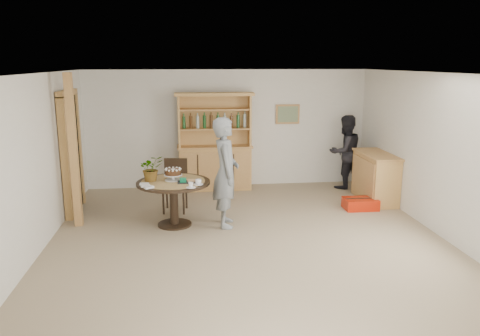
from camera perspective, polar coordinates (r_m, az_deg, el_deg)
name	(u,v)px	position (r m, az deg, el deg)	size (l,w,h in m)	color
ground	(250,245)	(7.02, 1.21, -9.42)	(7.00, 7.00, 0.00)	tan
room_shell	(251,129)	(6.57, 1.29, 4.80)	(6.04, 7.04, 2.52)	white
doorway	(71,151)	(8.81, -19.93, 1.92)	(0.13, 1.10, 2.18)	black
pine_post	(74,152)	(7.97, -19.63, 1.90)	(0.12, 0.12, 2.50)	tan
hutch	(215,157)	(9.89, -3.08, 1.34)	(1.62, 0.54, 2.04)	tan
sideboard	(375,177)	(9.45, 16.19, -1.06)	(0.54, 1.26, 0.94)	tan
dining_table	(174,190)	(7.74, -8.10, -2.69)	(1.20, 1.20, 0.76)	black
dining_chair	(175,182)	(8.56, -7.90, -1.65)	(0.48, 0.48, 0.95)	black
birthday_cake	(173,173)	(7.72, -8.16, -0.59)	(0.30, 0.30, 0.20)	white
flower_vase	(151,168)	(7.72, -10.78, -0.03)	(0.38, 0.33, 0.42)	#3F7233
gift_tray	(186,181)	(7.57, -6.54, -1.57)	(0.30, 0.20, 0.08)	black
coffee_cup_a	(198,182)	(7.42, -5.10, -1.74)	(0.15, 0.15, 0.09)	white
coffee_cup_b	(191,185)	(7.25, -6.01, -2.13)	(0.15, 0.15, 0.08)	white
napkins	(146,186)	(7.42, -11.36, -2.13)	(0.24, 0.33, 0.03)	white
teen_boy	(226,173)	(7.59, -1.76, -0.56)	(0.66, 0.43, 1.80)	gray
adult_person	(345,152)	(10.19, 12.69, 1.92)	(0.76, 0.59, 1.57)	black
red_suitcase	(360,204)	(8.92, 14.46, -4.24)	(0.60, 0.41, 0.21)	red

